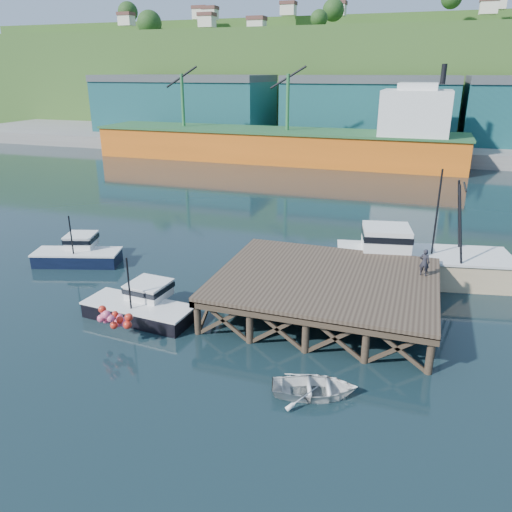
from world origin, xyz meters
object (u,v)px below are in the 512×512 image
at_px(boat_navy, 78,253).
at_px(trawler, 419,258).
at_px(dockworker, 424,262).
at_px(dinghy, 315,388).
at_px(boat_black, 141,305).

bearing_deg(boat_navy, trawler, -5.63).
bearing_deg(dockworker, dinghy, 80.71).
bearing_deg(dinghy, boat_navy, 47.01).
xyz_separation_m(trawler, dockworker, (0.27, -4.61, 1.39)).
distance_m(boat_black, trawler, 17.75).
height_order(trawler, dinghy, trawler).
height_order(boat_navy, trawler, trawler).
bearing_deg(boat_navy, boat_black, -51.46).
bearing_deg(boat_navy, dockworker, -17.01).
relative_size(boat_black, dockworker, 4.08).
height_order(trawler, dockworker, trawler).
relative_size(trawler, dinghy, 3.18).
relative_size(boat_black, dinghy, 1.75).
relative_size(boat_navy, trawler, 0.55).
height_order(boat_navy, dockworker, boat_navy).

